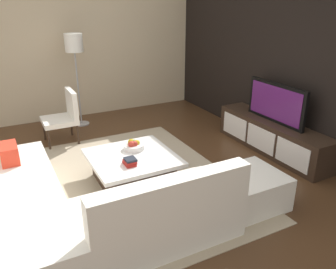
{
  "coord_description": "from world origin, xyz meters",
  "views": [
    {
      "loc": [
        3.63,
        -1.33,
        2.28
      ],
      "look_at": [
        -0.08,
        0.61,
        0.59
      ],
      "focal_mm": 36.6,
      "sensor_mm": 36.0,
      "label": 1
    }
  ],
  "objects_px": {
    "sectional_couch": "(68,207)",
    "ottoman": "(250,189)",
    "floor_lamp": "(74,49)",
    "coffee_table": "(133,168)",
    "media_console": "(272,136)",
    "book_stack": "(130,162)",
    "accent_chair_near": "(65,114)",
    "fruit_bowl": "(134,145)",
    "television": "(276,103)"
  },
  "relations": [
    {
      "from": "accent_chair_near",
      "to": "floor_lamp",
      "type": "distance_m",
      "value": 1.24
    },
    {
      "from": "media_console",
      "to": "fruit_bowl",
      "type": "height_order",
      "value": "fruit_bowl"
    },
    {
      "from": "media_console",
      "to": "coffee_table",
      "type": "distance_m",
      "value": 2.3
    },
    {
      "from": "media_console",
      "to": "accent_chair_near",
      "type": "xyz_separation_m",
      "value": [
        -1.9,
        -2.76,
        0.24
      ]
    },
    {
      "from": "accent_chair_near",
      "to": "television",
      "type": "bearing_deg",
      "value": 65.27
    },
    {
      "from": "ottoman",
      "to": "book_stack",
      "type": "relative_size",
      "value": 3.84
    },
    {
      "from": "coffee_table",
      "to": "accent_chair_near",
      "type": "xyz_separation_m",
      "value": [
        -1.8,
        -0.46,
        0.29
      ]
    },
    {
      "from": "coffee_table",
      "to": "book_stack",
      "type": "bearing_deg",
      "value": -28.23
    },
    {
      "from": "media_console",
      "to": "floor_lamp",
      "type": "xyz_separation_m",
      "value": [
        -2.6,
        -2.34,
        1.17
      ]
    },
    {
      "from": "sectional_couch",
      "to": "accent_chair_near",
      "type": "distance_m",
      "value": 2.5
    },
    {
      "from": "accent_chair_near",
      "to": "ottoman",
      "type": "relative_size",
      "value": 1.24
    },
    {
      "from": "sectional_couch",
      "to": "coffee_table",
      "type": "distance_m",
      "value": 1.16
    },
    {
      "from": "accent_chair_near",
      "to": "book_stack",
      "type": "distance_m",
      "value": 2.06
    },
    {
      "from": "accent_chair_near",
      "to": "floor_lamp",
      "type": "xyz_separation_m",
      "value": [
        -0.7,
        0.42,
        0.93
      ]
    },
    {
      "from": "television",
      "to": "accent_chair_near",
      "type": "height_order",
      "value": "television"
    },
    {
      "from": "ottoman",
      "to": "floor_lamp",
      "type": "bearing_deg",
      "value": -163.66
    },
    {
      "from": "accent_chair_near",
      "to": "coffee_table",
      "type": "bearing_deg",
      "value": 24.26
    },
    {
      "from": "media_console",
      "to": "floor_lamp",
      "type": "distance_m",
      "value": 3.69
    },
    {
      "from": "coffee_table",
      "to": "media_console",
      "type": "bearing_deg",
      "value": 87.51
    },
    {
      "from": "sectional_couch",
      "to": "ottoman",
      "type": "bearing_deg",
      "value": 76.39
    },
    {
      "from": "television",
      "to": "floor_lamp",
      "type": "distance_m",
      "value": 3.56
    },
    {
      "from": "sectional_couch",
      "to": "ottoman",
      "type": "distance_m",
      "value": 2.04
    },
    {
      "from": "fruit_bowl",
      "to": "media_console",
      "type": "bearing_deg",
      "value": 82.73
    },
    {
      "from": "television",
      "to": "fruit_bowl",
      "type": "height_order",
      "value": "television"
    },
    {
      "from": "coffee_table",
      "to": "fruit_bowl",
      "type": "relative_size",
      "value": 3.8
    },
    {
      "from": "book_stack",
      "to": "fruit_bowl",
      "type": "bearing_deg",
      "value": 151.77
    },
    {
      "from": "media_console",
      "to": "ottoman",
      "type": "distance_m",
      "value": 1.63
    },
    {
      "from": "coffee_table",
      "to": "ottoman",
      "type": "distance_m",
      "value": 1.51
    },
    {
      "from": "television",
      "to": "fruit_bowl",
      "type": "distance_m",
      "value": 2.25
    },
    {
      "from": "sectional_couch",
      "to": "fruit_bowl",
      "type": "relative_size",
      "value": 8.95
    },
    {
      "from": "coffee_table",
      "to": "floor_lamp",
      "type": "distance_m",
      "value": 2.79
    },
    {
      "from": "floor_lamp",
      "to": "fruit_bowl",
      "type": "distance_m",
      "value": 2.53
    },
    {
      "from": "sectional_couch",
      "to": "coffee_table",
      "type": "height_order",
      "value": "sectional_couch"
    },
    {
      "from": "television",
      "to": "sectional_couch",
      "type": "distance_m",
      "value": 3.34
    },
    {
      "from": "floor_lamp",
      "to": "coffee_table",
      "type": "bearing_deg",
      "value": 1.05
    },
    {
      "from": "fruit_bowl",
      "to": "sectional_couch",
      "type": "bearing_deg",
      "value": -52.45
    },
    {
      "from": "sectional_couch",
      "to": "floor_lamp",
      "type": "distance_m",
      "value": 3.46
    },
    {
      "from": "media_console",
      "to": "book_stack",
      "type": "xyz_separation_m",
      "value": [
        0.12,
        -2.42,
        0.17
      ]
    },
    {
      "from": "floor_lamp",
      "to": "fruit_bowl",
      "type": "xyz_separation_m",
      "value": [
        2.32,
        0.14,
        -0.99
      ]
    },
    {
      "from": "media_console",
      "to": "ottoman",
      "type": "bearing_deg",
      "value": -51.66
    },
    {
      "from": "television",
      "to": "ottoman",
      "type": "height_order",
      "value": "television"
    },
    {
      "from": "sectional_couch",
      "to": "floor_lamp",
      "type": "xyz_separation_m",
      "value": [
        -3.14,
        0.92,
        1.14
      ]
    },
    {
      "from": "accent_chair_near",
      "to": "fruit_bowl",
      "type": "relative_size",
      "value": 3.11
    },
    {
      "from": "coffee_table",
      "to": "television",
      "type": "bearing_deg",
      "value": 87.51
    },
    {
      "from": "coffee_table",
      "to": "ottoman",
      "type": "xyz_separation_m",
      "value": [
        1.11,
        1.01,
        -0.0
      ]
    },
    {
      "from": "coffee_table",
      "to": "book_stack",
      "type": "relative_size",
      "value": 5.84
    },
    {
      "from": "sectional_couch",
      "to": "book_stack",
      "type": "height_order",
      "value": "sectional_couch"
    },
    {
      "from": "accent_chair_near",
      "to": "floor_lamp",
      "type": "height_order",
      "value": "floor_lamp"
    },
    {
      "from": "accent_chair_near",
      "to": "sectional_couch",
      "type": "bearing_deg",
      "value": -1.72
    },
    {
      "from": "accent_chair_near",
      "to": "ottoman",
      "type": "xyz_separation_m",
      "value": [
        2.92,
        1.48,
        -0.29
      ]
    }
  ]
}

